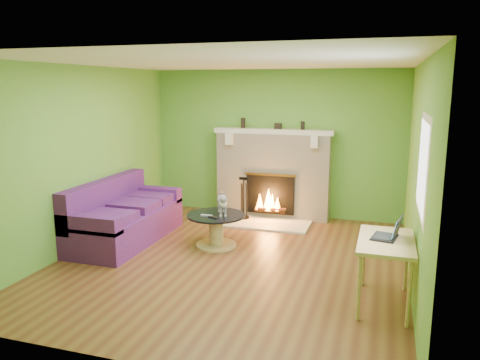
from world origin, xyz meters
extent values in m
plane|color=#592F19|center=(0.00, 0.00, 0.00)|extent=(5.00, 5.00, 0.00)
plane|color=white|center=(0.00, 0.00, 2.60)|extent=(5.00, 5.00, 0.00)
plane|color=#5C9932|center=(0.00, 2.50, 1.30)|extent=(5.00, 0.00, 5.00)
plane|color=#5C9932|center=(0.00, -2.50, 1.30)|extent=(5.00, 0.00, 5.00)
plane|color=#5C9932|center=(-2.25, 0.00, 1.30)|extent=(0.00, 5.00, 5.00)
plane|color=#5C9932|center=(2.25, 0.00, 1.30)|extent=(0.00, 5.00, 5.00)
plane|color=silver|center=(2.24, -0.90, 1.55)|extent=(0.00, 1.20, 1.20)
plane|color=white|center=(2.23, -0.90, 1.55)|extent=(0.00, 1.06, 1.06)
cube|color=beige|center=(0.00, 2.33, 0.75)|extent=(2.00, 0.35, 1.50)
cube|color=black|center=(0.00, 2.13, 0.44)|extent=(0.85, 0.03, 0.68)
cube|color=#B97E2E|center=(0.00, 2.13, 0.80)|extent=(0.91, 0.02, 0.04)
cylinder|color=black|center=(0.00, 2.10, 0.16)|extent=(0.55, 0.07, 0.07)
cube|color=beige|center=(0.00, 2.30, 1.54)|extent=(2.10, 0.28, 0.08)
cube|color=beige|center=(-0.75, 2.11, 1.40)|extent=(0.12, 0.10, 0.20)
cube|color=beige|center=(0.75, 2.11, 1.40)|extent=(0.12, 0.10, 0.20)
cube|color=beige|center=(0.00, 1.80, 0.01)|extent=(1.50, 0.75, 0.03)
cube|color=beige|center=(0.00, 2.30, 1.54)|extent=(2.10, 0.28, 0.08)
cube|color=#40175A|center=(-1.80, 0.33, 0.23)|extent=(0.93, 2.05, 0.46)
cube|color=#40175A|center=(-2.14, 0.33, 0.63)|extent=(0.21, 2.05, 0.58)
cube|color=#40175A|center=(-1.80, -0.59, 0.53)|extent=(0.93, 0.21, 0.23)
cube|color=#40175A|center=(-1.80, 1.26, 0.53)|extent=(0.93, 0.21, 0.23)
cube|color=#40175A|center=(-1.75, -0.25, 0.53)|extent=(0.74, 0.55, 0.13)
cube|color=#40175A|center=(-1.75, 0.44, 0.53)|extent=(0.74, 0.55, 0.13)
cube|color=#40175A|center=(-1.75, 1.02, 0.53)|extent=(0.74, 0.55, 0.13)
cylinder|color=#D6BA73|center=(-0.41, 0.51, 0.02)|extent=(0.59, 0.59, 0.03)
cylinder|color=#D6BA73|center=(-0.41, 0.51, 0.24)|extent=(0.21, 0.21, 0.41)
cylinder|color=black|center=(-0.41, 0.51, 0.47)|extent=(0.85, 0.85, 0.03)
cube|color=#D6BA73|center=(1.95, -0.71, 0.71)|extent=(0.57, 0.98, 0.04)
cylinder|color=#D6BA73|center=(1.71, -1.16, 0.34)|extent=(0.04, 0.04, 0.69)
cylinder|color=#D6BA73|center=(2.19, -1.16, 0.34)|extent=(0.04, 0.04, 0.69)
cylinder|color=#D6BA73|center=(1.71, -0.27, 0.34)|extent=(0.04, 0.04, 0.69)
cylinder|color=#D6BA73|center=(2.19, -0.27, 0.34)|extent=(0.04, 0.04, 0.69)
cube|color=#949496|center=(-0.51, 0.39, 0.49)|extent=(0.17, 0.05, 0.02)
cube|color=black|center=(-0.39, 0.33, 0.49)|extent=(0.16, 0.10, 0.02)
cylinder|color=black|center=(-0.56, 2.33, 1.67)|extent=(0.08, 0.08, 0.18)
cylinder|color=black|center=(0.51, 2.33, 1.65)|extent=(0.07, 0.07, 0.14)
cube|color=black|center=(0.08, 2.33, 1.63)|extent=(0.12, 0.08, 0.10)
camera|label=1|loc=(1.89, -5.64, 2.30)|focal=35.00mm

